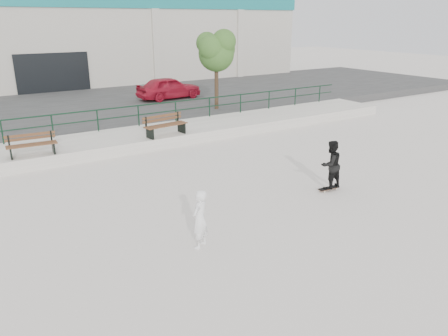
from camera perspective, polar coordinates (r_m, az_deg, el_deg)
ground at (r=12.42m, az=3.95°, el=-7.14°), size 120.00×120.00×0.00m
ledge at (r=20.28m, az=-12.19°, el=3.63°), size 30.00×3.00×0.50m
parking_strip at (r=28.23m, az=-18.45°, el=7.34°), size 60.00×14.00×0.50m
railing at (r=21.25m, az=-13.65°, el=6.97°), size 28.00×0.06×1.03m
commercial_building at (r=41.47m, az=-24.32°, el=16.12°), size 44.20×16.33×8.00m
bench_left at (r=18.13m, az=-23.82°, el=2.79°), size 1.84×0.65×0.83m
bench_right at (r=19.67m, az=-7.70°, el=5.55°), size 2.07×0.85×0.93m
tree at (r=25.17m, az=-0.97°, el=15.22°), size 2.50×2.22×4.44m
red_car at (r=28.94m, az=-7.20°, el=10.36°), size 4.30×1.97×1.43m
skateboard at (r=15.03m, az=13.52°, el=-2.59°), size 0.79×0.25×0.09m
standing_skater at (r=14.75m, az=13.76°, el=0.43°), size 0.79×0.62×1.63m
seated_skater at (r=10.85m, az=-3.17°, el=-6.70°), size 0.66×0.60×1.52m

